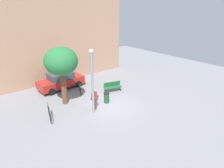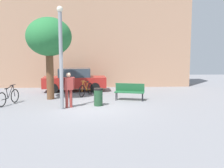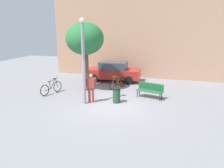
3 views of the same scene
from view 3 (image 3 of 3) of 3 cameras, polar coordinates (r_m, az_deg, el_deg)
The scene contains 10 objects.
ground_plane at distance 12.10m, azimuth -0.67°, elevation -5.68°, with size 36.00×36.00×0.00m, color gray.
building_facade at distance 19.58m, azimuth 6.61°, elevation 14.21°, with size 14.54×2.00×8.21m, color tan.
lamppost at distance 11.95m, azimuth -7.45°, elevation 6.52°, with size 0.28×0.28×4.66m.
person_by_lamppost at distance 12.41m, azimuth -5.49°, elevation -0.56°, with size 0.63×0.43×1.67m.
park_bench at distance 13.48m, azimuth 9.85°, elevation -1.34°, with size 1.67×0.88×0.92m.
plaza_tree at distance 14.65m, azimuth -7.08°, elevation 11.35°, with size 2.48×2.48×4.52m.
bicycle_orange at distance 15.45m, azimuth 1.43°, elevation 0.29°, with size 0.80×1.67×0.97m.
bicycle_black at distance 14.71m, azimuth -15.47°, elevation -0.98°, with size 0.53×1.76×0.97m.
parked_car_red at distance 17.47m, azimuth 0.35°, elevation 3.28°, with size 4.30×2.02×1.55m.
trash_bin at distance 12.48m, azimuth 1.18°, elevation -2.94°, with size 0.45×0.45×0.87m.
Camera 3 is at (3.27, -10.88, 4.18)m, focal length 35.20 mm.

